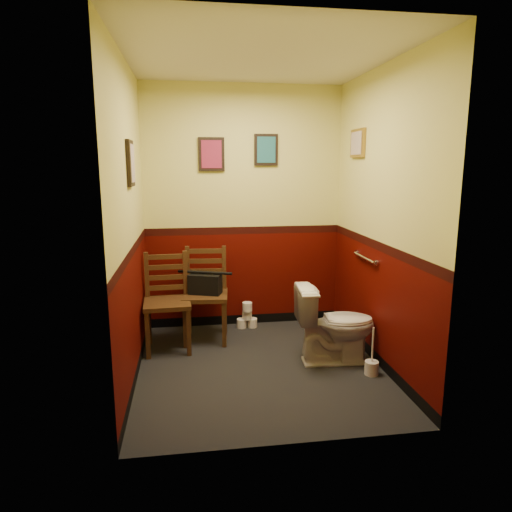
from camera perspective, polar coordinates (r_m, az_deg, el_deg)
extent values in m
cube|color=black|center=(4.34, 0.50, -13.71)|extent=(2.20, 2.40, 0.00)
cube|color=silver|center=(4.03, 0.57, 23.69)|extent=(2.20, 2.40, 0.00)
cube|color=#3F0502|center=(5.15, -1.56, 5.88)|extent=(2.20, 0.00, 2.70)
cube|color=#3F0502|center=(2.80, 4.37, 1.26)|extent=(2.20, 0.00, 2.70)
cube|color=#3F0502|center=(3.95, -15.48, 3.82)|extent=(0.00, 2.40, 2.70)
cube|color=#3F0502|center=(4.28, 15.30, 4.38)|extent=(0.00, 2.40, 2.70)
cylinder|color=silver|center=(4.55, 13.38, -0.23)|extent=(0.03, 0.50, 0.03)
cylinder|color=silver|center=(4.33, 14.84, -0.88)|extent=(0.02, 0.06, 0.06)
cylinder|color=silver|center=(4.79, 12.50, 0.37)|extent=(0.02, 0.06, 0.06)
cube|color=black|center=(5.08, -5.59, 12.54)|extent=(0.28, 0.03, 0.36)
cube|color=maroon|center=(5.06, -5.58, 12.54)|extent=(0.22, 0.01, 0.30)
cube|color=black|center=(5.14, 1.26, 13.13)|extent=(0.26, 0.03, 0.34)
cube|color=#236270|center=(5.13, 1.30, 13.14)|extent=(0.20, 0.01, 0.28)
cube|color=black|center=(4.01, -15.43, 11.11)|extent=(0.03, 0.30, 0.38)
cube|color=tan|center=(4.01, -15.19, 11.12)|extent=(0.01, 0.24, 0.31)
cube|color=olive|center=(4.80, 12.61, 13.60)|extent=(0.03, 0.34, 0.28)
cube|color=tan|center=(4.80, 12.41, 13.61)|extent=(0.01, 0.28, 0.22)
imported|color=white|center=(4.39, 9.86, -8.45)|extent=(0.77, 0.46, 0.73)
cylinder|color=silver|center=(4.31, 14.24, -13.40)|extent=(0.12, 0.12, 0.12)
cylinder|color=silver|center=(4.23, 14.38, -10.88)|extent=(0.02, 0.02, 0.35)
cube|color=#492C16|center=(4.64, -11.04, -5.81)|extent=(0.48, 0.48, 0.04)
cube|color=#492C16|center=(4.54, -13.39, -9.55)|extent=(0.05, 0.05, 0.49)
cube|color=#492C16|center=(4.91, -13.24, -7.95)|extent=(0.05, 0.05, 0.49)
cube|color=#492C16|center=(4.54, -8.42, -9.36)|extent=(0.05, 0.05, 0.49)
cube|color=#492C16|center=(4.91, -8.66, -7.77)|extent=(0.05, 0.05, 0.49)
cube|color=#492C16|center=(4.78, -13.50, -2.41)|extent=(0.05, 0.04, 0.49)
cube|color=#492C16|center=(4.78, -8.84, -2.23)|extent=(0.05, 0.04, 0.49)
cube|color=#492C16|center=(4.81, -11.11, -3.88)|extent=(0.37, 0.05, 0.05)
cube|color=#492C16|center=(4.78, -11.16, -2.63)|extent=(0.37, 0.05, 0.05)
cube|color=#492C16|center=(4.76, -11.21, -1.37)|extent=(0.37, 0.05, 0.05)
cube|color=#492C16|center=(4.73, -11.26, -0.09)|extent=(0.37, 0.05, 0.05)
cube|color=#492C16|center=(4.82, -6.35, -4.94)|extent=(0.50, 0.50, 0.04)
cube|color=#492C16|center=(4.73, -8.83, -8.48)|extent=(0.05, 0.05, 0.49)
cube|color=#492C16|center=(5.10, -8.38, -6.98)|extent=(0.05, 0.05, 0.49)
cube|color=#492C16|center=(4.71, -4.01, -8.48)|extent=(0.05, 0.05, 0.49)
cube|color=#492C16|center=(5.08, -3.92, -6.97)|extent=(0.05, 0.05, 0.49)
cube|color=#492C16|center=(4.97, -8.54, -1.58)|extent=(0.05, 0.04, 0.49)
cube|color=#492C16|center=(4.95, -4.00, -1.54)|extent=(0.05, 0.04, 0.49)
cube|color=#492C16|center=(4.99, -6.24, -3.09)|extent=(0.37, 0.06, 0.05)
cube|color=#492C16|center=(4.96, -6.27, -1.87)|extent=(0.37, 0.06, 0.05)
cube|color=#492C16|center=(4.94, -6.29, -0.63)|extent=(0.37, 0.06, 0.05)
cube|color=#492C16|center=(4.92, -6.32, 0.61)|extent=(0.37, 0.06, 0.05)
cube|color=black|center=(4.79, -6.38, -3.50)|extent=(0.37, 0.27, 0.21)
cylinder|color=black|center=(4.76, -6.41, -2.06)|extent=(0.28, 0.12, 0.03)
cylinder|color=silver|center=(5.30, -1.80, -8.40)|extent=(0.11, 0.11, 0.10)
cylinder|color=silver|center=(5.31, -0.47, -8.34)|extent=(0.11, 0.11, 0.10)
cylinder|color=silver|center=(5.26, -1.12, -7.36)|extent=(0.11, 0.11, 0.10)
cylinder|color=silver|center=(5.21, -1.10, -6.37)|extent=(0.11, 0.11, 0.10)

